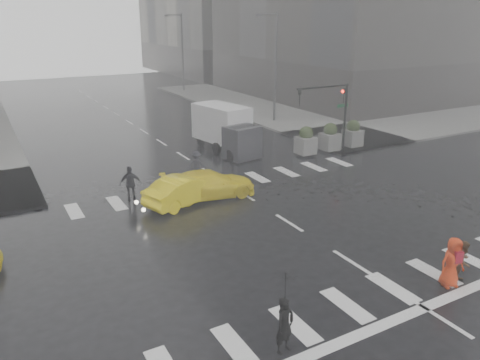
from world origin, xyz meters
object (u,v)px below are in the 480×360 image
traffic_signal_pole (334,104)px  pedestrian_orange (452,262)px  box_truck (227,128)px  pedestrian_brown (463,261)px  taxi_mid (185,189)px

traffic_signal_pole → pedestrian_orange: (-7.24, -14.81, -2.34)m
pedestrian_orange → box_truck: box_truck is taller
pedestrian_brown → pedestrian_orange: 0.58m
taxi_mid → box_truck: 9.41m
traffic_signal_pole → pedestrian_brown: bearing=-114.3°
box_truck → taxi_mid: bearing=-140.4°
pedestrian_brown → pedestrian_orange: bearing=165.8°
pedestrian_orange → pedestrian_brown: bearing=14.7°
traffic_signal_pole → box_truck: (-6.01, 3.54, -1.61)m
traffic_signal_pole → taxi_mid: 12.83m
traffic_signal_pole → taxi_mid: bearing=-163.3°
pedestrian_brown → box_truck: (0.67, 18.35, 0.86)m
traffic_signal_pole → pedestrian_brown: 16.43m
pedestrian_brown → traffic_signal_pole: bearing=51.1°
pedestrian_brown → pedestrian_orange: (-0.57, -0.00, 0.13)m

